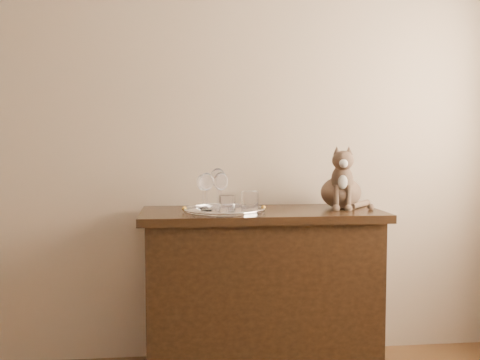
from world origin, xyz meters
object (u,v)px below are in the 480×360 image
object	(u,v)px
wine_glass_c	(206,191)
tumbler_c	(250,201)
sideboard	(261,294)
tray	(224,211)
wine_glass_a	(203,191)
tumbler_b	(227,204)
cat	(341,177)
wine_glass_d	(221,191)
wine_glass_b	(218,188)

from	to	relation	value
wine_glass_c	tumbler_c	distance (m)	0.22
sideboard	tray	world-z (taller)	tray
tumbler_c	wine_glass_a	bearing A→B (deg)	154.22
tumbler_b	tumbler_c	xyz separation A→B (m)	(0.12, 0.11, 0.00)
sideboard	cat	size ratio (longest dim) A/B	3.72
tray	wine_glass_d	distance (m)	0.10
tray	wine_glass_b	size ratio (longest dim) A/B	1.98
tray	sideboard	bearing A→B (deg)	8.94
wine_glass_a	wine_glass_c	size ratio (longest dim) A/B	0.94
tumbler_c	cat	bearing A→B (deg)	12.53
wine_glass_c	wine_glass_a	bearing A→B (deg)	99.01
wine_glass_c	tumbler_b	bearing A→B (deg)	-55.08
wine_glass_d	tumbler_b	world-z (taller)	wine_glass_d
wine_glass_b	tumbler_b	world-z (taller)	wine_glass_b
wine_glass_a	wine_glass_c	bearing A→B (deg)	-80.99
tray	wine_glass_b	bearing A→B (deg)	106.85
sideboard	wine_glass_a	world-z (taller)	wine_glass_a
wine_glass_d	cat	bearing A→B (deg)	8.47
tray	wine_glass_c	distance (m)	0.13
wine_glass_c	cat	distance (m)	0.71
wine_glass_a	tumbler_c	distance (m)	0.25
sideboard	wine_glass_a	bearing A→B (deg)	168.47
wine_glass_d	tumbler_c	distance (m)	0.15
tumbler_b	wine_glass_a	bearing A→B (deg)	116.08
wine_glass_b	wine_glass_c	xyz separation A→B (m)	(-0.06, -0.08, -0.01)
tray	wine_glass_c	bearing A→B (deg)	175.67
wine_glass_a	tumbler_c	world-z (taller)	wine_glass_a
wine_glass_a	wine_glass_d	xyz separation A→B (m)	(0.08, -0.09, 0.01)
sideboard	wine_glass_c	distance (m)	0.59
wine_glass_b	tumbler_c	world-z (taller)	wine_glass_b
tumbler_c	sideboard	bearing A→B (deg)	36.47
sideboard	tumbler_b	distance (m)	0.53
tray	tumbler_c	distance (m)	0.14
wine_glass_c	wine_glass_d	distance (m)	0.07
tray	wine_glass_a	distance (m)	0.16
tumbler_b	tumbler_c	distance (m)	0.16
wine_glass_d	tray	bearing A→B (deg)	13.45
wine_glass_c	tumbler_c	xyz separation A→B (m)	(0.21, -0.03, -0.05)
sideboard	tray	size ratio (longest dim) A/B	3.00
sideboard	cat	world-z (taller)	cat
wine_glass_c	wine_glass_d	size ratio (longest dim) A/B	0.99
sideboard	wine_glass_b	world-z (taller)	wine_glass_b
tray	tumbler_c	xyz separation A→B (m)	(0.12, -0.02, 0.05)
wine_glass_d	tumbler_b	bearing A→B (deg)	-79.99
cat	sideboard	bearing A→B (deg)	-158.60
wine_glass_a	wine_glass_b	xyz separation A→B (m)	(0.07, -0.00, 0.02)
wine_glass_d	tumbler_c	xyz separation A→B (m)	(0.14, -0.02, -0.05)
wine_glass_b	tumbler_b	xyz separation A→B (m)	(0.03, -0.21, -0.06)
wine_glass_b	wine_glass_d	distance (m)	0.09
wine_glass_c	cat	bearing A→B (deg)	6.79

